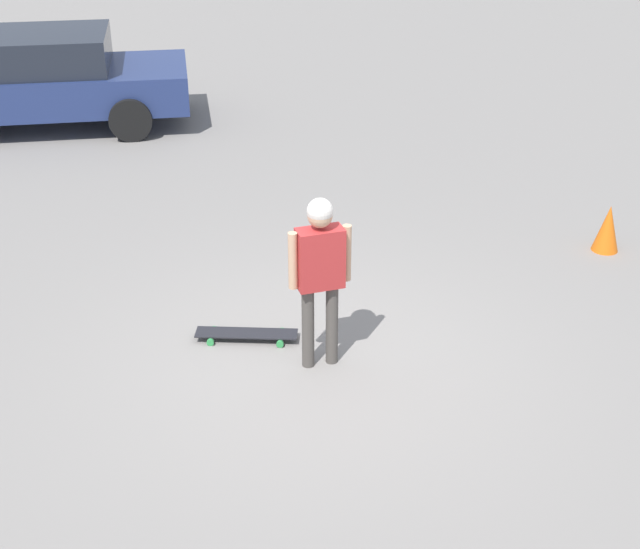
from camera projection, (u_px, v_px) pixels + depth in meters
ground_plane at (320, 363)px, 8.05m from camera, size 220.00×220.00×0.00m
person at (320, 263)px, 7.58m from camera, size 0.56×0.22×1.61m
skateboard at (246, 334)px, 8.38m from camera, size 0.97×0.50×0.08m
car_parked_near at (36, 79)px, 13.79m from camera, size 4.88×2.50×1.46m
traffic_cone at (608, 228)px, 10.01m from camera, size 0.30×0.30×0.54m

